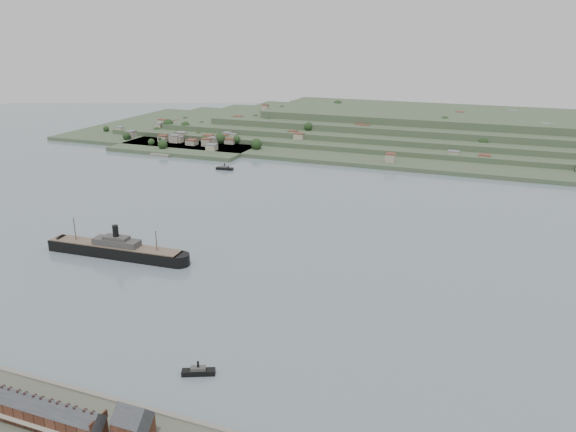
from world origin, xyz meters
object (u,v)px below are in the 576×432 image
(gabled_building, at_px, (133,426))
(terrace_row, at_px, (33,409))
(steamship, at_px, (111,249))
(tugboat, at_px, (198,371))

(gabled_building, bearing_deg, terrace_row, -173.88)
(steamship, relative_size, tugboat, 7.33)
(terrace_row, xyz_separation_m, tugboat, (36.71, 46.10, -5.42))
(terrace_row, distance_m, gabled_building, 37.74)
(terrace_row, relative_size, steamship, 0.57)
(steamship, bearing_deg, gabled_building, -49.82)
(terrace_row, relative_size, tugboat, 4.19)
(gabled_building, height_order, tugboat, gabled_building)
(gabled_building, xyz_separation_m, steamship, (-108.59, 128.60, -3.88))
(terrace_row, relative_size, gabled_building, 3.95)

